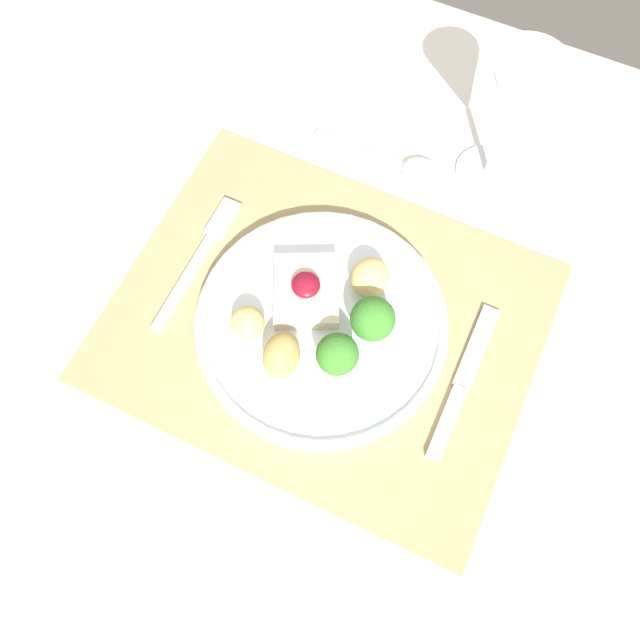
{
  "coord_description": "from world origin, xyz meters",
  "views": [
    {
      "loc": [
        0.11,
        -0.24,
        1.4
      ],
      "look_at": [
        -0.0,
        -0.01,
        0.75
      ],
      "focal_mm": 35.0,
      "sensor_mm": 36.0,
      "label": 1
    }
  ],
  "objects_px": {
    "knife": "(459,390)",
    "fork": "(202,254)",
    "dinner_plate": "(321,322)",
    "wine_glass_near": "(516,101)",
    "spoon": "(409,168)"
  },
  "relations": [
    {
      "from": "knife",
      "to": "wine_glass_near",
      "type": "xyz_separation_m",
      "value": [
        -0.07,
        0.28,
        0.12
      ]
    },
    {
      "from": "fork",
      "to": "knife",
      "type": "distance_m",
      "value": 0.34
    },
    {
      "from": "spoon",
      "to": "wine_glass_near",
      "type": "relative_size",
      "value": 0.93
    },
    {
      "from": "dinner_plate",
      "to": "wine_glass_near",
      "type": "relative_size",
      "value": 1.52
    },
    {
      "from": "knife",
      "to": "fork",
      "type": "bearing_deg",
      "value": 172.63
    },
    {
      "from": "spoon",
      "to": "wine_glass_near",
      "type": "distance_m",
      "value": 0.16
    },
    {
      "from": "fork",
      "to": "wine_glass_near",
      "type": "relative_size",
      "value": 1.01
    },
    {
      "from": "fork",
      "to": "spoon",
      "type": "xyz_separation_m",
      "value": [
        0.18,
        0.22,
        0.0
      ]
    },
    {
      "from": "fork",
      "to": "wine_glass_near",
      "type": "distance_m",
      "value": 0.39
    },
    {
      "from": "dinner_plate",
      "to": "spoon",
      "type": "height_order",
      "value": "dinner_plate"
    },
    {
      "from": "fork",
      "to": "knife",
      "type": "height_order",
      "value": "knife"
    },
    {
      "from": "knife",
      "to": "spoon",
      "type": "height_order",
      "value": "spoon"
    },
    {
      "from": "dinner_plate",
      "to": "wine_glass_near",
      "type": "xyz_separation_m",
      "value": [
        0.1,
        0.28,
        0.11
      ]
    },
    {
      "from": "wine_glass_near",
      "to": "knife",
      "type": "bearing_deg",
      "value": -76.43
    },
    {
      "from": "dinner_plate",
      "to": "wine_glass_near",
      "type": "bearing_deg",
      "value": 70.37
    }
  ]
}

